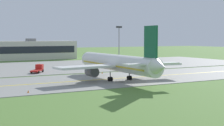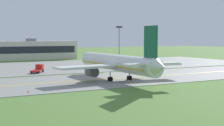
{
  "view_description": "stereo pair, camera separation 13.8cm",
  "coord_description": "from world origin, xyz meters",
  "px_view_note": "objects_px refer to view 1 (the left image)",
  "views": [
    {
      "loc": [
        -39.85,
        -73.38,
        10.32
      ],
      "look_at": [
        1.02,
        0.2,
        4.0
      ],
      "focal_mm": 54.65,
      "sensor_mm": 36.0,
      "label": 1
    },
    {
      "loc": [
        -39.73,
        -73.45,
        10.32
      ],
      "look_at": [
        1.02,
        0.2,
        4.0
      ],
      "focal_mm": 54.65,
      "sensor_mm": 36.0,
      "label": 2
    }
  ],
  "objects_px": {
    "airplane_lead": "(117,63)",
    "service_truck_pushback": "(117,59)",
    "service_truck_fuel": "(38,69)",
    "apron_light_mast": "(119,40)"
  },
  "relations": [
    {
      "from": "airplane_lead",
      "to": "service_truck_pushback",
      "type": "bearing_deg",
      "value": 60.21
    },
    {
      "from": "airplane_lead",
      "to": "apron_light_mast",
      "type": "distance_m",
      "value": 50.5
    },
    {
      "from": "airplane_lead",
      "to": "apron_light_mast",
      "type": "xyz_separation_m",
      "value": [
        25.71,
        43.15,
        5.19
      ]
    },
    {
      "from": "airplane_lead",
      "to": "apron_light_mast",
      "type": "height_order",
      "value": "apron_light_mast"
    },
    {
      "from": "service_truck_pushback",
      "to": "apron_light_mast",
      "type": "xyz_separation_m",
      "value": [
        -2.97,
        -6.95,
        7.79
      ]
    },
    {
      "from": "airplane_lead",
      "to": "service_truck_pushback",
      "type": "distance_m",
      "value": 57.8
    },
    {
      "from": "airplane_lead",
      "to": "service_truck_pushback",
      "type": "relative_size",
      "value": 6.3
    },
    {
      "from": "service_truck_pushback",
      "to": "service_truck_fuel",
      "type": "bearing_deg",
      "value": -149.2
    },
    {
      "from": "service_truck_fuel",
      "to": "apron_light_mast",
      "type": "height_order",
      "value": "apron_light_mast"
    },
    {
      "from": "apron_light_mast",
      "to": "service_truck_pushback",
      "type": "bearing_deg",
      "value": 66.84
    }
  ]
}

